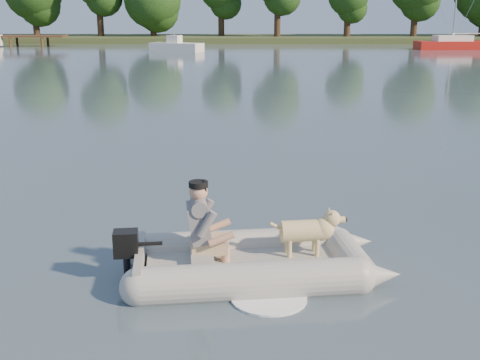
{
  "coord_description": "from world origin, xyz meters",
  "views": [
    {
      "loc": [
        0.07,
        -6.89,
        3.29
      ],
      "look_at": [
        0.02,
        2.1,
        0.75
      ],
      "focal_mm": 45.0,
      "sensor_mm": 36.0,
      "label": 1
    }
  ],
  "objects_px": {
    "dinghy": "(255,233)",
    "dog": "(302,234)",
    "sailboat": "(456,44)",
    "man": "(201,220)",
    "motorboat": "(176,41)"
  },
  "relations": [
    {
      "from": "dog",
      "to": "man",
      "type": "bearing_deg",
      "value": 180.0
    },
    {
      "from": "man",
      "to": "dog",
      "type": "distance_m",
      "value": 1.33
    },
    {
      "from": "dinghy",
      "to": "man",
      "type": "bearing_deg",
      "value": 175.76
    },
    {
      "from": "dog",
      "to": "sailboat",
      "type": "relative_size",
      "value": 0.09
    },
    {
      "from": "dog",
      "to": "sailboat",
      "type": "bearing_deg",
      "value": 62.16
    },
    {
      "from": "dinghy",
      "to": "man",
      "type": "relative_size",
      "value": 4.29
    },
    {
      "from": "dinghy",
      "to": "dog",
      "type": "height_order",
      "value": "dinghy"
    },
    {
      "from": "dinghy",
      "to": "sailboat",
      "type": "xyz_separation_m",
      "value": [
        18.68,
        47.36,
        -0.14
      ]
    },
    {
      "from": "dinghy",
      "to": "dog",
      "type": "xyz_separation_m",
      "value": [
        0.62,
        0.13,
        -0.07
      ]
    },
    {
      "from": "man",
      "to": "dog",
      "type": "relative_size",
      "value": 1.16
    },
    {
      "from": "man",
      "to": "dinghy",
      "type": "bearing_deg",
      "value": -4.24
    },
    {
      "from": "dinghy",
      "to": "dog",
      "type": "distance_m",
      "value": 0.64
    },
    {
      "from": "man",
      "to": "motorboat",
      "type": "distance_m",
      "value": 44.68
    },
    {
      "from": "motorboat",
      "to": "dog",
      "type": "bearing_deg",
      "value": -58.65
    },
    {
      "from": "man",
      "to": "motorboat",
      "type": "relative_size",
      "value": 0.23
    }
  ]
}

